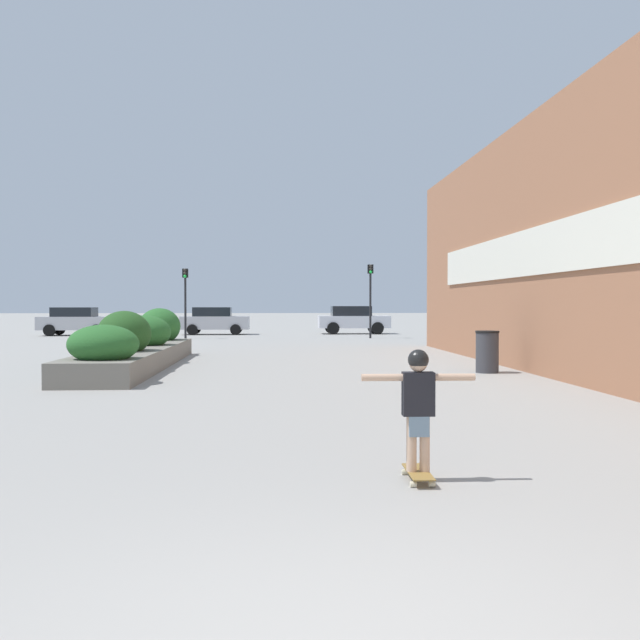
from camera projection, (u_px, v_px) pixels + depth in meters
The scene contains 10 objects.
planter_box at pixel (138, 345), 19.28m from camera, with size 1.68×10.48×1.56m.
skateboard at pixel (418, 473), 6.72m from camera, with size 0.24×0.69×0.09m.
skateboarder at pixel (418, 397), 6.70m from camera, with size 1.08×0.20×1.15m.
trash_bin at pixel (487, 352), 17.48m from camera, with size 0.58×0.58×1.03m.
car_leftmost at pixel (77, 321), 39.09m from camera, with size 3.99×1.97×1.55m.
car_center_left at pixel (519, 320), 39.87m from camera, with size 4.74×2.04×1.57m.
car_center_right at pixel (353, 319), 41.36m from camera, with size 4.11×1.89×1.61m.
car_rightmost at pixel (215, 320), 40.41m from camera, with size 3.85×1.87×1.55m.
traffic_light_left at pixel (185, 291), 35.50m from camera, with size 0.28×0.30×3.49m.
traffic_light_right at pixel (370, 288), 35.80m from camera, with size 0.28×0.30×3.71m.
Camera 1 is at (-0.32, -3.25, 1.66)m, focal length 40.00 mm.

